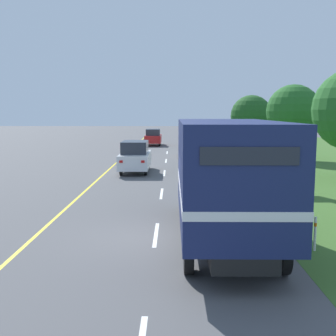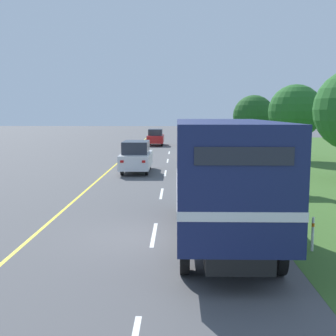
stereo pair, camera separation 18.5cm
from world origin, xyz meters
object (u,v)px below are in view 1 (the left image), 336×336
object	(u,v)px
horse_trailer_truck	(224,175)
lead_car_white_ahead	(190,145)
delineator_post	(315,233)
lead_car_white	(135,157)
lead_car_red_ahead	(153,137)
roadside_tree_mid	(293,112)
highway_sign	(280,157)
roadside_tree_far	(251,116)

from	to	relation	value
horse_trailer_truck	lead_car_white_ahead	xyz separation A→B (m)	(-0.04, 23.56, -0.99)
horse_trailer_truck	delineator_post	distance (m)	2.96
lead_car_white	delineator_post	size ratio (longest dim) A/B	4.67
lead_car_white	delineator_post	xyz separation A→B (m)	(6.26, -15.08, -0.49)
lead_car_white_ahead	lead_car_red_ahead	bearing A→B (deg)	106.89
delineator_post	roadside_tree_mid	bearing A→B (deg)	75.90
horse_trailer_truck	delineator_post	size ratio (longest dim) A/B	8.97
lead_car_white	roadside_tree_mid	size ratio (longest dim) A/B	0.75
roadside_tree_mid	delineator_post	bearing A→B (deg)	-104.10
lead_car_red_ahead	delineator_post	xyz separation A→B (m)	(6.10, -36.41, -0.44)
horse_trailer_truck	highway_sign	world-z (taller)	horse_trailer_truck
lead_car_white_ahead	horse_trailer_truck	bearing A→B (deg)	-89.90
horse_trailer_truck	lead_car_white	size ratio (longest dim) A/B	1.92
lead_car_white_ahead	roadside_tree_mid	bearing A→B (deg)	-15.93
roadside_tree_far	delineator_post	bearing A→B (deg)	-97.30
highway_sign	roadside_tree_mid	xyz separation A→B (m)	(4.38, 13.47, 2.12)
lead_car_white_ahead	lead_car_red_ahead	distance (m)	12.54
lead_car_white	highway_sign	bearing A→B (deg)	-40.86
roadside_tree_far	lead_car_red_ahead	bearing A→B (deg)	156.98
horse_trailer_truck	roadside_tree_mid	bearing A→B (deg)	69.45
highway_sign	roadside_tree_far	bearing A→B (deg)	82.86
lead_car_white_ahead	roadside_tree_far	size ratio (longest dim) A/B	0.77
lead_car_red_ahead	highway_sign	xyz separation A→B (m)	(7.27, -27.76, 0.74)
lead_car_white	lead_car_red_ahead	size ratio (longest dim) A/B	1.05
lead_car_white	delineator_post	distance (m)	16.33
highway_sign	roadside_tree_mid	world-z (taller)	roadside_tree_mid
lead_car_red_ahead	highway_sign	bearing A→B (deg)	-75.32
horse_trailer_truck	lead_car_white_ahead	world-z (taller)	horse_trailer_truck
lead_car_white_ahead	roadside_tree_mid	distance (m)	8.79
roadside_tree_far	delineator_post	world-z (taller)	roadside_tree_far
lead_car_white	lead_car_red_ahead	distance (m)	21.33
delineator_post	lead_car_white	bearing A→B (deg)	112.54
lead_car_red_ahead	roadside_tree_far	distance (m)	11.35
horse_trailer_truck	delineator_post	xyz separation A→B (m)	(2.42, -0.85, -1.48)
lead_car_white_ahead	lead_car_red_ahead	xyz separation A→B (m)	(-3.64, 12.00, -0.05)
lead_car_white	roadside_tree_far	world-z (taller)	roadside_tree_far
horse_trailer_truck	roadside_tree_mid	world-z (taller)	roadside_tree_mid
lead_car_white_ahead	roadside_tree_mid	size ratio (longest dim) A/B	0.71
lead_car_white_ahead	highway_sign	xyz separation A→B (m)	(3.63, -15.76, 0.69)
horse_trailer_truck	roadside_tree_far	distance (m)	31.92
lead_car_red_ahead	lead_car_white	bearing A→B (deg)	-90.42
roadside_tree_mid	roadside_tree_far	size ratio (longest dim) A/B	1.08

